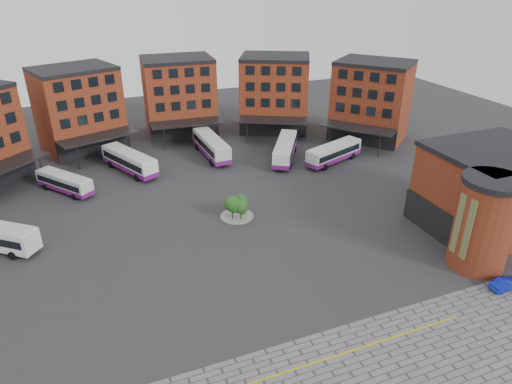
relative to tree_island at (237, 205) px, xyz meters
name	(u,v)px	position (x,y,z in m)	size (l,w,h in m)	color
ground	(256,270)	(-1.95, -11.58, -1.89)	(160.00, 160.00, 0.00)	#28282B
yellow_line	(338,355)	(0.05, -25.58, -1.86)	(26.00, 0.15, 0.02)	gold
main_building	(147,115)	(-6.72, 26.67, 5.34)	(94.14, 42.48, 14.60)	maroon
east_building	(488,195)	(26.75, -14.63, 3.41)	(17.40, 15.40, 10.60)	maroon
tree_island	(237,205)	(0.00, 0.00, 0.00)	(4.40, 4.40, 3.48)	gray
bus_b	(64,182)	(-20.92, 16.69, -0.37)	(7.87, 9.29, 2.80)	silver
bus_c	(129,161)	(-11.04, 20.71, -0.05)	(7.59, 12.08, 3.39)	white
bus_d	(211,146)	(3.10, 22.37, 0.02)	(3.56, 12.62, 3.53)	silver
bus_e	(285,149)	(14.39, 16.23, -0.02)	(8.78, 11.88, 3.44)	white
bus_f	(334,153)	(21.52, 12.06, -0.14)	(11.61, 6.41, 3.21)	silver
blue_car	(506,283)	(20.83, -24.02, -1.28)	(1.29, 3.69, 1.22)	#0D1CAB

